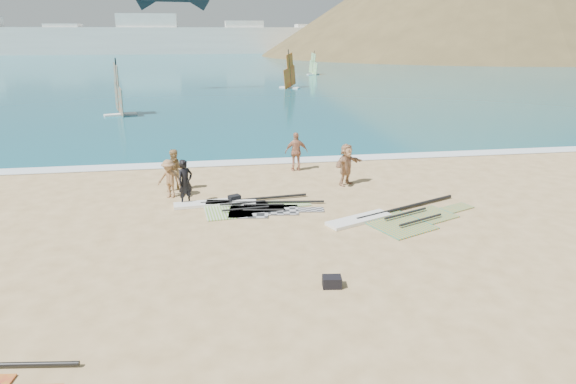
{
  "coord_description": "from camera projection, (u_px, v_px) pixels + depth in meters",
  "views": [
    {
      "loc": [
        -1.34,
        -13.35,
        6.89
      ],
      "look_at": [
        1.39,
        4.0,
        1.0
      ],
      "focal_mm": 30.0,
      "sensor_mm": 36.0,
      "label": 1
    }
  ],
  "objects": [
    {
      "name": "gear_bag_far",
      "position": [
        332.0,
        282.0,
        13.59
      ],
      "size": [
        0.57,
        0.43,
        0.32
      ],
      "primitive_type": "cube",
      "rotation": [
        0.0,
        0.0,
        -0.12
      ],
      "color": "black",
      "rests_on": "ground"
    },
    {
      "name": "gear_bag_near",
      "position": [
        234.0,
        199.0,
        20.36
      ],
      "size": [
        0.57,
        0.51,
        0.3
      ],
      "primitive_type": "cube",
      "rotation": [
        0.0,
        0.0,
        0.44
      ],
      "color": "black",
      "rests_on": "ground"
    },
    {
      "name": "windsurfer_right",
      "position": [
        313.0,
        67.0,
        79.52
      ],
      "size": [
        2.23,
        2.49,
        3.92
      ],
      "rotation": [
        0.0,
        0.0,
        0.35
      ],
      "color": "white",
      "rests_on": "ground"
    },
    {
      "name": "beachgoer_mid",
      "position": [
        169.0,
        179.0,
        20.71
      ],
      "size": [
        1.26,
        1.02,
        1.69
      ],
      "primitive_type": "imported",
      "rotation": [
        0.0,
        0.0,
        -0.42
      ],
      "color": "#956C46",
      "rests_on": "ground"
    },
    {
      "name": "headland_minor",
      "position": [
        570.0,
        52.0,
        163.66
      ],
      "size": [
        70.0,
        70.0,
        28.0
      ],
      "primitive_type": "cone",
      "color": "brown",
      "rests_on": "ground"
    },
    {
      "name": "sea",
      "position": [
        215.0,
        56.0,
        138.54
      ],
      "size": [
        300.0,
        240.0,
        0.06
      ],
      "primitive_type": "cube",
      "color": "#0D4D61",
      "rests_on": "ground"
    },
    {
      "name": "surf_line",
      "position": [
        240.0,
        163.0,
        26.41
      ],
      "size": [
        300.0,
        1.2,
        0.04
      ],
      "primitive_type": "cube",
      "color": "white",
      "rests_on": "ground"
    },
    {
      "name": "beachgoer_right",
      "position": [
        346.0,
        164.0,
        22.42
      ],
      "size": [
        1.82,
        1.53,
        1.97
      ],
      "primitive_type": "imported",
      "rotation": [
        0.0,
        0.0,
        0.62
      ],
      "color": "tan",
      "rests_on": "ground"
    },
    {
      "name": "person_wetsuit",
      "position": [
        185.0,
        182.0,
        19.84
      ],
      "size": [
        0.83,
        0.8,
        1.92
      ],
      "primitive_type": "imported",
      "rotation": [
        0.0,
        0.0,
        0.67
      ],
      "color": "black",
      "rests_on": "ground"
    },
    {
      "name": "beachgoer_left",
      "position": [
        176.0,
        171.0,
        21.49
      ],
      "size": [
        1.1,
        0.95,
        1.93
      ],
      "primitive_type": "imported",
      "rotation": [
        0.0,
        0.0,
        0.27
      ],
      "color": "#A3814E",
      "rests_on": "ground"
    },
    {
      "name": "rig_green",
      "position": [
        232.0,
        206.0,
        19.82
      ],
      "size": [
        5.67,
        2.36,
        0.2
      ],
      "rotation": [
        0.0,
        0.0,
        0.1
      ],
      "color": "#6AAD29",
      "rests_on": "ground"
    },
    {
      "name": "ground",
      "position": [
        264.0,
        265.0,
        14.89
      ],
      "size": [
        300.0,
        300.0,
        0.0
      ],
      "primitive_type": "plane",
      "color": "#D5B27C",
      "rests_on": "ground"
    },
    {
      "name": "headland_main",
      "position": [
        491.0,
        55.0,
        149.15
      ],
      "size": [
        143.0,
        143.0,
        45.0
      ],
      "primitive_type": "cone",
      "color": "brown",
      "rests_on": "ground"
    },
    {
      "name": "windsurfer_centre",
      "position": [
        290.0,
        77.0,
        60.53
      ],
      "size": [
        2.56,
        2.6,
        4.82
      ],
      "rotation": [
        0.0,
        0.0,
        -0.65
      ],
      "color": "white",
      "rests_on": "ground"
    },
    {
      "name": "far_town",
      "position": [
        163.0,
        39.0,
        151.66
      ],
      "size": [
        160.0,
        8.0,
        12.0
      ],
      "color": "white",
      "rests_on": "ground"
    },
    {
      "name": "windsurfer_left",
      "position": [
        119.0,
        99.0,
        40.77
      ],
      "size": [
        2.77,
        3.08,
        4.87
      ],
      "rotation": [
        0.0,
        0.0,
        0.35
      ],
      "color": "white",
      "rests_on": "ground"
    },
    {
      "name": "beachgoer_back",
      "position": [
        296.0,
        152.0,
        24.71
      ],
      "size": [
        1.18,
        0.49,
        2.0
      ],
      "primitive_type": "imported",
      "rotation": [
        0.0,
        0.0,
        3.14
      ],
      "color": "#B5795B",
      "rests_on": "ground"
    },
    {
      "name": "rig_orange",
      "position": [
        394.0,
        218.0,
        18.54
      ],
      "size": [
        6.5,
        3.99,
        0.21
      ],
      "rotation": [
        0.0,
        0.0,
        0.39
      ],
      "color": "orange",
      "rests_on": "ground"
    },
    {
      "name": "rig_grey",
      "position": [
        254.0,
        207.0,
        19.71
      ],
      "size": [
        4.94,
        2.23,
        0.19
      ],
      "rotation": [
        0.0,
        0.0,
        -0.12
      ],
      "color": "#242527",
      "rests_on": "ground"
    }
  ]
}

